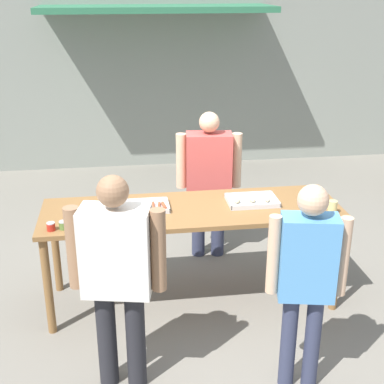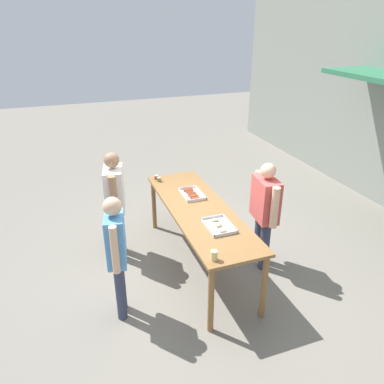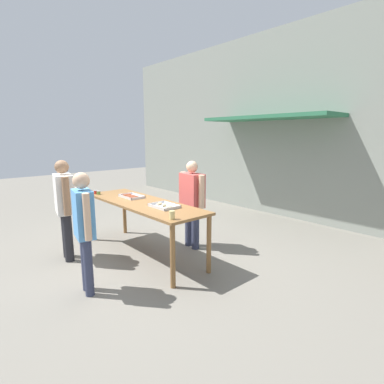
{
  "view_description": "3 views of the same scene",
  "coord_description": "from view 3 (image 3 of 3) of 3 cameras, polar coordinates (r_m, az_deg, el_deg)",
  "views": [
    {
      "loc": [
        -0.6,
        -4.22,
        2.76
      ],
      "look_at": [
        0.0,
        0.0,
        1.07
      ],
      "focal_mm": 50.0,
      "sensor_mm": 36.0,
      "label": 1
    },
    {
      "loc": [
        4.19,
        -1.63,
        3.28
      ],
      "look_at": [
        -0.42,
        0.05,
        0.97
      ],
      "focal_mm": 35.0,
      "sensor_mm": 36.0,
      "label": 2
    },
    {
      "loc": [
        4.16,
        -2.59,
        2.0
      ],
      "look_at": [
        0.29,
        0.84,
        1.02
      ],
      "focal_mm": 28.0,
      "sensor_mm": 36.0,
      "label": 3
    }
  ],
  "objects": [
    {
      "name": "food_tray_sausages",
      "position": [
        5.39,
        -11.45,
        -0.86
      ],
      "size": [
        0.45,
        0.28,
        0.04
      ],
      "color": "silver",
      "rests_on": "serving_table"
    },
    {
      "name": "food_tray_buns",
      "position": [
        4.6,
        -5.32,
        -2.69
      ],
      "size": [
        0.44,
        0.31,
        0.05
      ],
      "color": "silver",
      "rests_on": "serving_table"
    },
    {
      "name": "person_customer_with_cup",
      "position": [
        3.95,
        -19.88,
        -5.52
      ],
      "size": [
        0.53,
        0.28,
        1.56
      ],
      "rotation": [
        0.0,
        0.0,
        2.94
      ],
      "color": "#333851",
      "rests_on": "ground"
    },
    {
      "name": "building_facade_back",
      "position": [
        7.78,
        16.45,
        12.22
      ],
      "size": [
        12.0,
        1.11,
        4.5
      ],
      "color": "gray",
      "rests_on": "ground"
    },
    {
      "name": "person_customer_holding_hotdog",
      "position": [
        5.17,
        -23.1,
        -1.81
      ],
      "size": [
        0.66,
        0.34,
        1.62
      ],
      "rotation": [
        0.0,
        0.0,
        2.94
      ],
      "color": "#232328",
      "rests_on": "ground"
    },
    {
      "name": "serving_table",
      "position": [
        5.04,
        -9.41,
        -2.93
      ],
      "size": [
        2.6,
        0.8,
        0.92
      ],
      "color": "brown",
      "rests_on": "ground"
    },
    {
      "name": "condiment_jar_mustard",
      "position": [
        5.9,
        -17.87,
        0.0
      ],
      "size": [
        0.07,
        0.07,
        0.07
      ],
      "color": "#B22319",
      "rests_on": "serving_table"
    },
    {
      "name": "person_server_behind_table",
      "position": [
        5.28,
        0.0,
        -1.07
      ],
      "size": [
        0.66,
        0.3,
        1.56
      ],
      "rotation": [
        0.0,
        0.0,
        -0.11
      ],
      "color": "#333851",
      "rests_on": "ground"
    },
    {
      "name": "condiment_jar_ketchup",
      "position": [
        5.82,
        -17.38,
        -0.11
      ],
      "size": [
        0.07,
        0.07,
        0.07
      ],
      "color": "#567A38",
      "rests_on": "serving_table"
    },
    {
      "name": "beer_cup",
      "position": [
        3.92,
        -3.83,
        -4.4
      ],
      "size": [
        0.08,
        0.08,
        0.11
      ],
      "color": "#DBC67A",
      "rests_on": "serving_table"
    },
    {
      "name": "ground_plane",
      "position": [
        5.29,
        -9.13,
        -11.58
      ],
      "size": [
        24.0,
        24.0,
        0.0
      ],
      "primitive_type": "plane",
      "color": "slate"
    }
  ]
}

